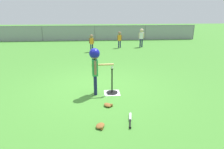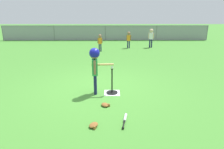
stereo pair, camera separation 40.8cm
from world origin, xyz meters
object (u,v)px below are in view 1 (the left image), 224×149
fielder_near_right (120,37)px  spare_bat_silver (130,118)px  fielder_deep_center (92,41)px  glove_near_bats (108,105)px  fielder_near_left (141,35)px  baseball_on_tee (112,67)px  batting_tee (112,89)px  glove_by_plate (100,126)px  batter_child (95,62)px

fielder_near_right → spare_bat_silver: fielder_near_right is taller
fielder_deep_center → glove_near_bats: bearing=-86.4°
fielder_near_left → spare_bat_silver: 9.11m
baseball_on_tee → spare_bat_silver: bearing=-80.1°
batting_tee → fielder_deep_center: bearing=95.8°
batting_tee → fielder_near_right: bearing=81.2°
glove_by_plate → baseball_on_tee: bearing=77.2°
batter_child → fielder_near_right: batter_child is taller
glove_near_bats → batting_tee: bearing=77.8°
batter_child → spare_bat_silver: (0.72, -1.46, -0.89)m
batter_child → fielder_near_right: 7.35m
batter_child → spare_bat_silver: bearing=-63.8°
baseball_on_tee → fielder_deep_center: (-0.61, 6.06, -0.13)m
fielder_near_right → glove_near_bats: 8.09m
glove_by_plate → glove_near_bats: 0.93m
fielder_deep_center → glove_by_plate: fielder_deep_center is taller
fielder_near_right → spare_bat_silver: 8.70m
batting_tee → glove_by_plate: bearing=-102.8°
glove_near_bats → glove_by_plate: bearing=-103.3°
batting_tee → batter_child: bearing=-176.5°
batting_tee → fielder_deep_center: (-0.61, 6.06, 0.51)m
spare_bat_silver → glove_by_plate: bearing=-159.6°
batting_tee → fielder_near_right: size_ratio=0.71×
batter_child → glove_near_bats: batter_child is taller
fielder_deep_center → spare_bat_silver: bearing=-83.4°
batting_tee → fielder_near_right: (1.11, 7.15, 0.53)m
spare_bat_silver → glove_near_bats: bearing=123.2°
spare_bat_silver → glove_by_plate: size_ratio=2.10×
fielder_deep_center → spare_bat_silver: size_ratio=1.71×
fielder_near_left → glove_by_plate: size_ratio=4.30×
batting_tee → glove_by_plate: 1.77m
batting_tee → glove_near_bats: 0.84m
fielder_deep_center → baseball_on_tee: bearing=-84.2°
glove_by_plate → glove_near_bats: same height
batter_child → glove_by_plate: (0.07, -1.70, -0.89)m
fielder_near_left → glove_near_bats: (-2.70, -8.13, -0.71)m
batter_child → spare_bat_silver: batter_child is taller
fielder_deep_center → fielder_near_left: 3.38m
fielder_near_right → batting_tee: bearing=-98.8°
fielder_deep_center → fielder_near_right: (1.72, 1.08, 0.03)m
fielder_near_left → spare_bat_silver: (-2.27, -8.80, -0.72)m
baseball_on_tee → fielder_near_right: bearing=81.2°
batting_tee → batter_child: size_ratio=0.55×
batter_child → glove_near_bats: size_ratio=4.79×
batter_child → fielder_near_left: (2.99, 7.34, -0.18)m
baseball_on_tee → fielder_near_right: size_ratio=0.07×
batting_tee → fielder_near_left: fielder_near_left is taller
spare_bat_silver → glove_by_plate: (-0.65, -0.24, 0.01)m
fielder_deep_center → spare_bat_silver: 7.62m
batting_tee → baseball_on_tee: baseball_on_tee is taller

